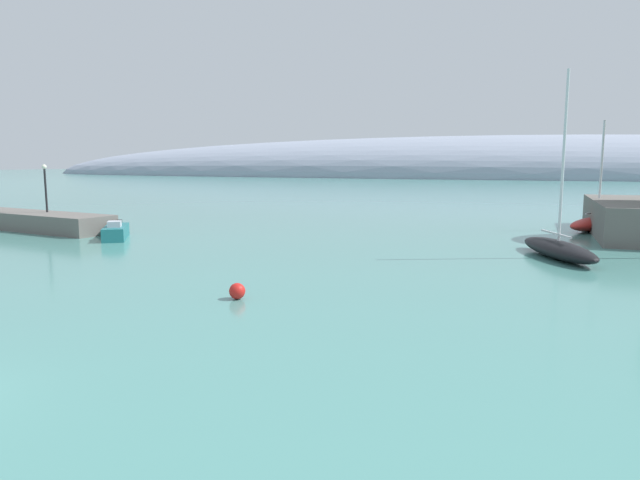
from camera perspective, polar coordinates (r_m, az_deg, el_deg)
The scene contains 7 objects.
breakwater_rocks at distance 50.74m, azimuth -27.74°, elevation 1.79°, with size 17.74×3.43×1.38m, color #66605B.
distant_ridge at distance 200.96m, azimuth 16.42°, elevation 6.13°, with size 366.20×60.73×27.97m, color #8E99AD.
sailboat_red_near_shore at distance 48.99m, azimuth 26.31°, elevation 1.57°, with size 5.76×7.81×8.46m.
sailboat_black_mid_mooring at distance 34.03m, azimuth 22.98°, elevation -0.75°, with size 4.89×7.87×10.26m.
motorboat_teal_alongside_breakwater at distance 41.68m, azimuth -19.97°, elevation 0.80°, with size 3.67×4.56×1.30m.
mooring_buoy_red at distance 22.31m, azimuth -8.39°, elevation -5.14°, with size 0.64×0.64×0.64m, color red.
harbor_lamp_post at distance 49.16m, azimuth -26.08°, elevation 5.27°, with size 0.36×0.36×3.73m.
Camera 1 is at (13.01, -7.34, 5.35)m, focal length 31.58 mm.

